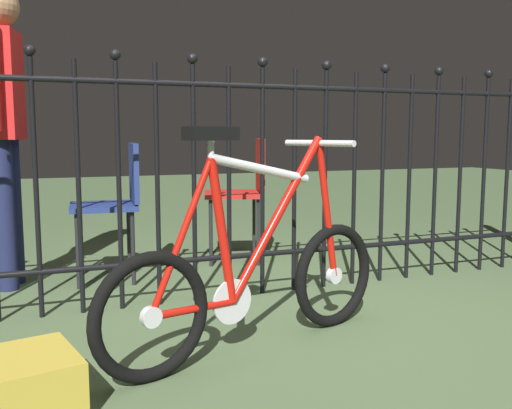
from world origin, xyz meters
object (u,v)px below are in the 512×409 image
chair_navy (116,197)px  chair_red (244,186)px  person_visitor (3,110)px  bicycle (254,277)px  display_crate (21,386)px

chair_navy → chair_red: bearing=13.7°
chair_navy → person_visitor: size_ratio=0.49×
bicycle → chair_navy: bicycle is taller
person_visitor → display_crate: 1.90m
chair_navy → bicycle: bearing=-75.0°
chair_navy → display_crate: (-0.51, -1.59, -0.41)m
person_visitor → chair_navy: bearing=-6.6°
bicycle → person_visitor: 1.85m
display_crate → chair_red: bearing=52.3°
person_visitor → chair_red: bearing=5.7°
display_crate → chair_navy: bearing=72.3°
chair_red → person_visitor: person_visitor is taller
bicycle → chair_navy: bearing=105.0°
chair_navy → display_crate: bearing=-107.7°
bicycle → chair_red: bicycle is taller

